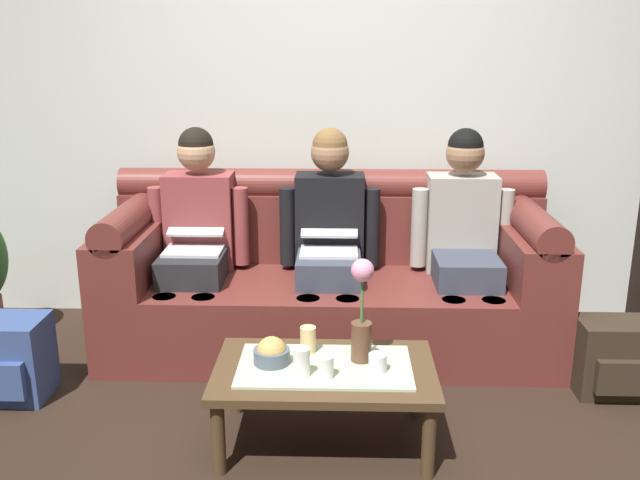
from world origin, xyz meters
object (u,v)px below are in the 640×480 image
object	(u,v)px
person_right	(464,233)
cup_near_left	(302,362)
person_left	(197,231)
snack_bowl	(272,353)
flower_vase	(362,314)
backpack_left	(17,359)
couch	(329,282)
coffee_table	(325,376)
cup_far_center	(378,363)
backpack_right	(612,358)
cup_far_left	(308,340)
person_middle	(329,232)
cup_near_right	(326,367)

from	to	relation	value
person_right	cup_near_left	bearing A→B (deg)	-126.45
person_left	snack_bowl	distance (m)	1.16
flower_vase	backpack_left	world-z (taller)	flower_vase
couch	coffee_table	distance (m)	1.03
cup_far_center	backpack_right	bearing A→B (deg)	24.14
person_right	cup_far_left	world-z (taller)	person_right
person_left	coffee_table	distance (m)	1.30
snack_bowl	cup_far_left	xyz separation A→B (m)	(0.15, 0.11, 0.01)
coffee_table	cup_far_left	world-z (taller)	cup_far_left
person_left	cup_far_left	xyz separation A→B (m)	(0.66, -0.89, -0.24)
couch	snack_bowl	distance (m)	1.04
cup_near_left	cup_far_center	size ratio (longest dim) A/B	1.59
person_middle	backpack_left	size ratio (longest dim) A/B	3.05
cup_far_left	backpack_left	bearing A→B (deg)	171.17
couch	cup_far_center	world-z (taller)	couch
snack_bowl	person_left	bearing A→B (deg)	116.91
snack_bowl	cup_near_right	world-z (taller)	snack_bowl
backpack_left	cup_near_right	bearing A→B (deg)	-16.86
backpack_right	backpack_left	world-z (taller)	backpack_left
person_middle	coffee_table	distance (m)	1.08
person_right	flower_vase	distance (m)	1.13
cup_near_left	snack_bowl	bearing A→B (deg)	140.06
cup_near_left	cup_far_left	distance (m)	0.22
cup_far_left	snack_bowl	bearing A→B (deg)	-142.62
person_right	cup_far_left	bearing A→B (deg)	-132.20
couch	cup_far_left	bearing A→B (deg)	-94.81
cup_far_left	backpack_right	world-z (taller)	cup_far_left
person_left	snack_bowl	world-z (taller)	person_left
cup_near_right	snack_bowl	bearing A→B (deg)	152.43
coffee_table	cup_near_right	world-z (taller)	cup_near_right
couch	backpack_right	size ratio (longest dim) A/B	6.54
cup_far_center	cup_far_left	distance (m)	0.34
couch	cup_near_right	bearing A→B (deg)	-89.58
couch	backpack_left	world-z (taller)	couch
person_left	backpack_left	bearing A→B (deg)	-138.36
person_middle	cup_far_left	world-z (taller)	person_middle
person_right	backpack_left	xyz separation A→B (m)	(-2.23, -0.67, -0.46)
cup_far_center	cup_far_left	bearing A→B (deg)	149.29
snack_bowl	cup_near_left	xyz separation A→B (m)	(0.13, -0.11, 0.02)
coffee_table	cup_near_right	bearing A→B (deg)	-85.58
snack_bowl	cup_near_right	xyz separation A→B (m)	(0.23, -0.12, 0.00)
person_middle	couch	bearing A→B (deg)	90.00
backpack_right	coffee_table	bearing A→B (deg)	-161.06
coffee_table	cup_far_center	xyz separation A→B (m)	(0.22, -0.05, 0.09)
snack_bowl	cup_far_center	size ratio (longest dim) A/B	2.02
person_right	flower_vase	size ratio (longest dim) A/B	2.70
person_middle	coffee_table	world-z (taller)	person_middle
couch	flower_vase	xyz separation A→B (m)	(0.15, -0.97, 0.21)
coffee_table	person_left	bearing A→B (deg)	125.77
person_middle	cup_near_right	xyz separation A→B (m)	(0.01, -1.13, -0.25)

